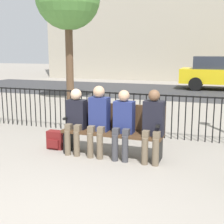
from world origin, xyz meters
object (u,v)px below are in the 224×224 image
Objects in this scene: seated_person_3 at (153,123)px; park_bench at (114,128)px; seated_person_0 at (76,118)px; seated_person_2 at (123,121)px; backpack at (56,140)px; parked_car_0 at (223,73)px; seated_person_1 at (99,117)px.

park_bench is at bearing 170.20° from seated_person_3.
seated_person_3 reaches higher than seated_person_0.
seated_person_3 is at bearing 0.18° from seated_person_2.
backpack is (-0.48, 0.09, -0.49)m from seated_person_0.
seated_person_0 is 0.99× the size of seated_person_2.
seated_person_3 is 11.21m from parked_car_0.
seated_person_0 is (-0.68, -0.13, 0.17)m from park_bench.
park_bench is 1.47× the size of seated_person_3.
seated_person_2 is at bearing -3.54° from backpack.
backpack is at bearing 174.90° from seated_person_1.
seated_person_3 reaches higher than seated_person_2.
seated_person_0 is 0.28× the size of parked_car_0.
seated_person_1 reaches higher than seated_person_0.
park_bench is 1.51× the size of seated_person_2.
park_bench is 1.53× the size of seated_person_0.
seated_person_0 reaches higher than backpack.
park_bench is at bearing 10.89° from seated_person_0.
parked_car_0 reaches higher than seated_person_2.
parked_car_0 is at bearing 79.81° from seated_person_1.
seated_person_1 is at bearing -151.69° from park_bench.
parked_car_0 reaches higher than seated_person_1.
parked_car_0 is (1.77, 11.03, 0.35)m from park_bench.
seated_person_2 is 0.98× the size of seated_person_3.
backpack is at bearing -177.83° from park_bench.
backpack is (-1.16, -0.04, -0.32)m from park_bench.
seated_person_0 is at bearing -169.11° from park_bench.
seated_person_0 is 0.97× the size of seated_person_3.
parked_car_0 is (1.55, 11.16, 0.18)m from seated_person_2.
seated_person_3 is at bearing -0.08° from seated_person_1.
park_bench is 0.31m from seated_person_2.
park_bench is at bearing 2.17° from backpack.
seated_person_2 is 0.52m from seated_person_3.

